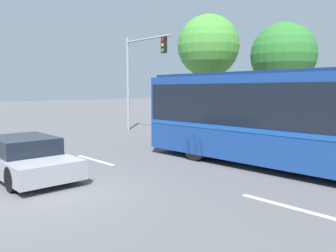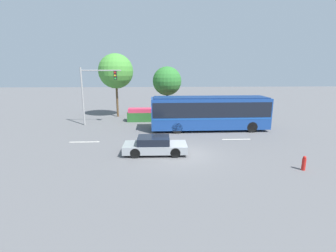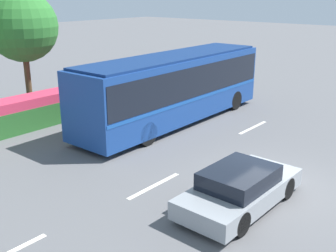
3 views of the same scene
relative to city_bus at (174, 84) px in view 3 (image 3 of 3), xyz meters
name	(u,v)px [view 3 (image 3 of 3)]	position (x,y,z in m)	size (l,w,h in m)	color
ground_plane	(271,187)	(-3.45, -6.85, -1.83)	(140.00, 140.00, 0.00)	#5B5B5E
city_bus	(174,84)	(0.00, 0.00, 0.00)	(11.21, 2.76, 3.22)	navy
sedan_foreground	(240,188)	(-5.23, -6.71, -1.25)	(4.37, 1.90, 1.21)	gray
flowering_hedge	(65,104)	(-2.95, 4.57, -1.11)	(10.88, 1.31, 1.46)	#286028
street_tree_centre	(22,27)	(-3.82, 6.27, 2.57)	(3.39, 3.39, 6.12)	brown
lane_stripe_mid	(154,186)	(-5.83, -3.91, -1.83)	(2.40, 0.16, 0.01)	silver
lane_stripe_far	(253,128)	(1.60, -3.42, -1.83)	(2.40, 0.16, 0.01)	silver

